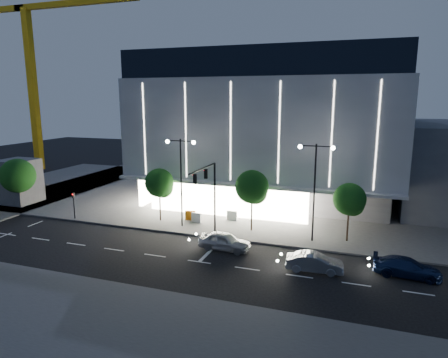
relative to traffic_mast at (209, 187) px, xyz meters
name	(u,v)px	position (x,y,z in m)	size (l,w,h in m)	color
ground	(184,252)	(-1.00, -3.34, -5.03)	(160.00, 160.00, 0.00)	black
sidewalk_museum	(291,193)	(4.00, 20.66, -4.95)	(70.00, 40.00, 0.15)	#474747
sidewalk_near	(175,343)	(4.00, -15.34, -4.95)	(70.00, 10.00, 0.15)	#474747
sidewalk_west	(10,196)	(-31.00, 6.66, -4.95)	(16.00, 50.00, 0.15)	#474747
museum	(276,126)	(1.98, 18.97, 4.25)	(30.00, 25.80, 18.00)	#4C4C51
traffic_mast	(209,187)	(0.00, 0.00, 0.00)	(0.33, 5.89, 7.07)	black
street_lamp_west	(181,170)	(-4.00, 2.66, 0.93)	(3.16, 0.36, 9.00)	black
street_lamp_east	(315,178)	(9.00, 2.66, 0.93)	(3.16, 0.36, 9.00)	black
ped_signal_far	(74,203)	(-16.00, 1.16, -3.14)	(0.22, 0.24, 3.00)	black
tower_crane	(34,53)	(-41.92, 24.66, 15.48)	(32.00, 2.00, 28.50)	gold
tree_left	(160,184)	(-6.97, 3.68, -0.99)	(3.02, 3.02, 5.72)	black
tree_mid	(252,189)	(3.03, 3.68, -0.69)	(3.25, 3.25, 6.15)	black
tree_right	(350,201)	(12.03, 3.68, -1.14)	(2.91, 2.91, 5.51)	black
car_lead	(224,241)	(2.06, -1.72, -4.25)	(1.83, 4.56, 1.55)	#A1A4A8
car_second	(314,263)	(9.93, -3.62, -4.33)	(1.49, 4.26, 1.40)	#9EA0A6
car_third	(407,267)	(16.45, -2.22, -4.34)	(1.93, 4.75, 1.38)	#132249
barrier_b	(196,218)	(-3.11, 4.28, -4.38)	(1.10, 0.25, 1.00)	silver
barrier_c	(190,215)	(-4.02, 4.80, -4.38)	(1.10, 0.25, 1.00)	#C9630B
barrier_d	(232,216)	(0.19, 6.17, -4.38)	(1.10, 0.25, 1.00)	silver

